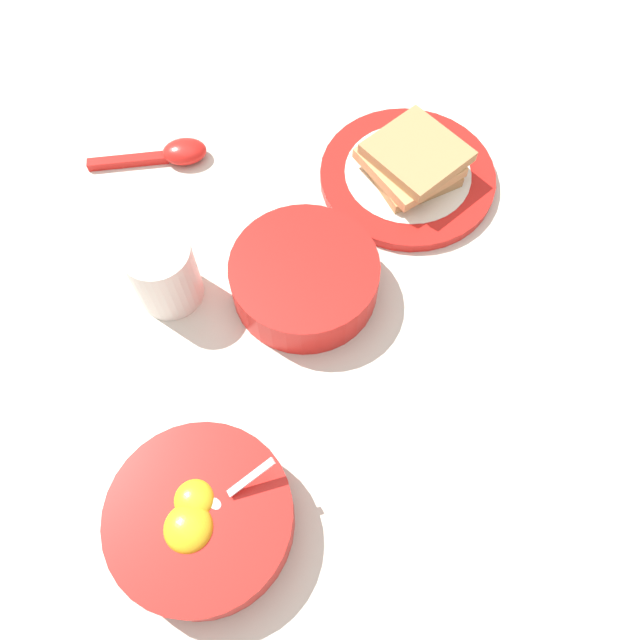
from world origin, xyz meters
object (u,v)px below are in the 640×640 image
object	(u,v)px
soup_spoon	(173,153)
drinking_cup	(164,272)
toast_sandwich	(412,161)
congee_bowl	(305,277)
toast_plate	(407,176)
egg_bowl	(201,518)

from	to	relation	value
soup_spoon	drinking_cup	distance (m)	0.21
toast_sandwich	drinking_cup	world-z (taller)	drinking_cup
congee_bowl	toast_plate	bearing A→B (deg)	-93.18
toast_plate	soup_spoon	distance (m)	0.31
soup_spoon	egg_bowl	bearing A→B (deg)	135.04
egg_bowl	toast_plate	xyz separation A→B (m)	(0.07, -0.49, -0.02)
soup_spoon	toast_plate	bearing A→B (deg)	-151.18
toast_sandwich	congee_bowl	xyz separation A→B (m)	(0.01, 0.21, -0.01)
toast_plate	toast_sandwich	world-z (taller)	toast_sandwich
toast_plate	congee_bowl	xyz separation A→B (m)	(0.01, 0.21, 0.02)
toast_plate	soup_spoon	bearing A→B (deg)	28.82
egg_bowl	drinking_cup	size ratio (longest dim) A/B	1.98
congee_bowl	drinking_cup	size ratio (longest dim) A/B	1.91
toast_plate	drinking_cup	bearing A→B (deg)	65.83
egg_bowl	congee_bowl	xyz separation A→B (m)	(0.08, -0.28, 0.00)
toast_plate	drinking_cup	distance (m)	0.34
toast_plate	congee_bowl	bearing A→B (deg)	86.82
congee_bowl	drinking_cup	distance (m)	0.16
drinking_cup	soup_spoon	bearing A→B (deg)	-49.34
egg_bowl	congee_bowl	world-z (taller)	egg_bowl
egg_bowl	toast_sandwich	world-z (taller)	egg_bowl
drinking_cup	toast_sandwich	bearing A→B (deg)	-114.39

